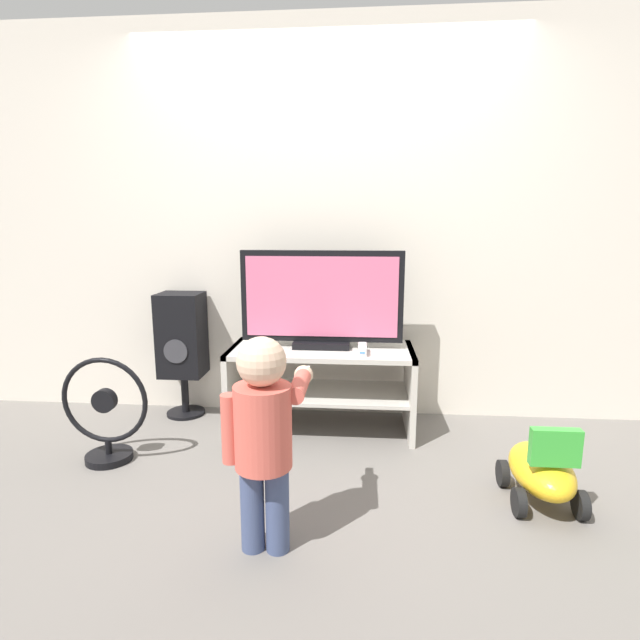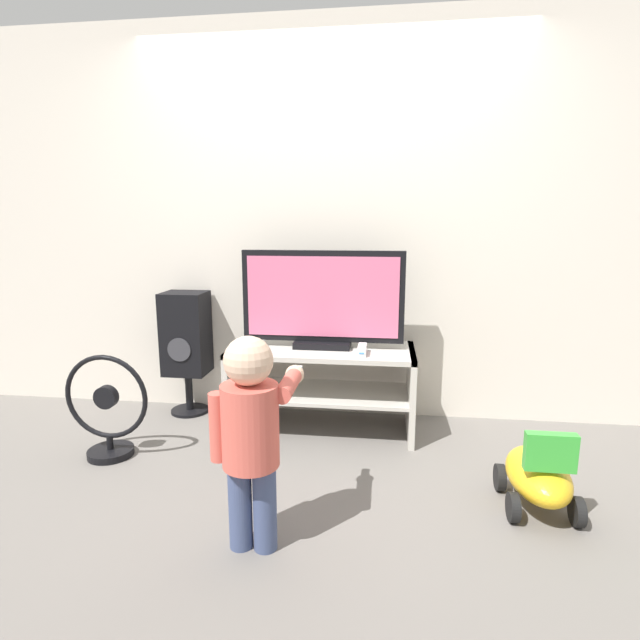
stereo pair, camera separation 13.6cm
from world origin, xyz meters
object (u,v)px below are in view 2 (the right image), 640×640
Objects in this scene: floor_fan at (107,412)px; ride_on_toy at (538,475)px; remote_primary at (258,349)px; child at (252,426)px; game_console at (362,350)px; speaker_tower at (186,337)px; television at (323,300)px.

ride_on_toy is (2.26, -0.24, -0.10)m from floor_fan.
remote_primary is 0.14× the size of child.
speaker_tower is (-1.22, 0.29, -0.02)m from game_console.
floor_fan is 2.28m from ride_on_toy.
child is at bearing -58.90° from speaker_tower.
television is 2.07× the size of ride_on_toy.
remote_primary reaches higher than ride_on_toy.
television reaches higher than ride_on_toy.
game_console is 0.33× the size of ride_on_toy.
remote_primary is 0.21× the size of floor_fan.
speaker_tower reaches higher than ride_on_toy.
child is at bearing -160.22° from ride_on_toy.
remote_primary is at bearing -26.32° from speaker_tower.
television is 0.40m from game_console.
speaker_tower is 0.78m from floor_fan.
television is at bearing -8.29° from speaker_tower.
floor_fan is at bearing -153.91° from television.
ride_on_toy is (2.07, -0.94, -0.38)m from speaker_tower.
game_console reaches higher than ride_on_toy.
speaker_tower is (-0.84, 1.39, 0.02)m from child.
game_console is 0.18× the size of child.
game_console is 1.25m from speaker_tower.
game_console is 1.25× the size of remote_primary.
game_console is at bearing -30.34° from television.
speaker_tower is at bearing 166.60° from game_console.
ride_on_toy is (1.49, -0.66, -0.39)m from remote_primary.
child is 1.26m from floor_fan.
speaker_tower reaches higher than game_console.
ride_on_toy is (0.85, -0.65, -0.40)m from game_console.
floor_fan is (-1.03, 0.68, -0.26)m from child.
floor_fan is at bearing -151.42° from remote_primary.
television reaches higher than speaker_tower.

